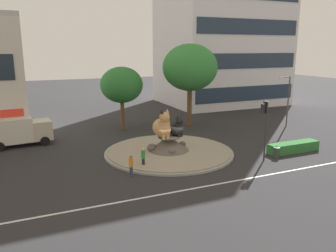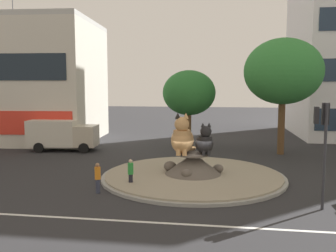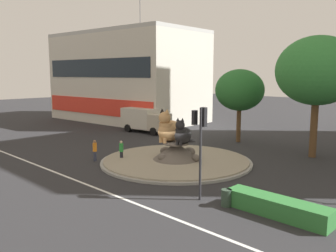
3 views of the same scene
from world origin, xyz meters
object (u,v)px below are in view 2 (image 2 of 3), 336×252
cat_statue_calico (182,138)px  traffic_light_mast (323,132)px  cat_statue_black (205,142)px  pedestrian_orange_shirt (98,177)px  pedestrian_green_shirt (131,172)px  delivery_box_truck (62,134)px  second_tree_near_tower (189,93)px  broadleaf_tree_behind_island (283,72)px

cat_statue_calico → traffic_light_mast: size_ratio=0.52×
cat_statue_calico → cat_statue_black: (1.43, 0.02, -0.22)m
cat_statue_black → pedestrian_orange_shirt: 7.17m
cat_statue_calico → pedestrian_orange_shirt: (-4.25, -4.10, -1.66)m
cat_statue_calico → pedestrian_green_shirt: size_ratio=1.61×
traffic_light_mast → pedestrian_green_shirt: (-10.02, 2.39, -2.88)m
delivery_box_truck → pedestrian_orange_shirt: bearing=-63.5°
cat_statue_calico → delivery_box_truck: (-12.02, 8.24, -1.03)m
cat_statue_calico → second_tree_near_tower: second_tree_near_tower is taller
traffic_light_mast → delivery_box_truck: (-19.28, 13.24, -2.22)m
pedestrian_green_shirt → delivery_box_truck: delivery_box_truck is taller
pedestrian_green_shirt → pedestrian_orange_shirt: (-1.49, -1.49, 0.03)m
second_tree_near_tower → cat_statue_calico: bearing=-86.9°
pedestrian_green_shirt → delivery_box_truck: bearing=-30.1°
cat_statue_black → traffic_light_mast: bearing=35.7°
cat_statue_black → traffic_light_mast: (5.83, -5.02, 1.40)m
traffic_light_mast → pedestrian_orange_shirt: (-11.52, 0.90, -2.84)m
cat_statue_calico → cat_statue_black: bearing=88.4°
broadleaf_tree_behind_island → pedestrian_orange_shirt: bearing=-131.1°
traffic_light_mast → second_tree_near_tower: size_ratio=0.70×
second_tree_near_tower → pedestrian_orange_shirt: second_tree_near_tower is taller
pedestrian_orange_shirt → delivery_box_truck: delivery_box_truck is taller
cat_statue_black → pedestrian_orange_shirt: size_ratio=1.26×
cat_statue_calico → traffic_light_mast: 8.90m
second_tree_near_tower → pedestrian_orange_shirt: bearing=-103.9°
cat_statue_black → traffic_light_mast: size_ratio=0.42×
cat_statue_calico → second_tree_near_tower: size_ratio=0.36×
pedestrian_green_shirt → pedestrian_orange_shirt: 2.11m
traffic_light_mast → delivery_box_truck: size_ratio=0.81×
broadleaf_tree_behind_island → second_tree_near_tower: broadleaf_tree_behind_island is taller
cat_statue_black → second_tree_near_tower: second_tree_near_tower is taller
delivery_box_truck → cat_statue_calico: bearing=-40.1°
traffic_light_mast → pedestrian_green_shirt: traffic_light_mast is taller
traffic_light_mast → broadleaf_tree_behind_island: size_ratio=0.51×
traffic_light_mast → pedestrian_orange_shirt: size_ratio=3.01×
traffic_light_mast → pedestrian_orange_shirt: bearing=87.5°
pedestrian_green_shirt → pedestrian_orange_shirt: bearing=64.5°
cat_statue_black → second_tree_near_tower: (-2.00, 10.74, 2.92)m
broadleaf_tree_behind_island → pedestrian_green_shirt: bearing=-130.6°
cat_statue_calico → pedestrian_orange_shirt: size_ratio=1.57×
broadleaf_tree_behind_island → delivery_box_truck: bearing=-176.5°
traffic_light_mast → delivery_box_truck: bearing=57.5°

